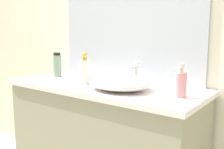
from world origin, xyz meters
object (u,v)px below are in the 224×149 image
at_px(soap_dispenser, 180,83).
at_px(lotion_bottle, 57,65).
at_px(spray_can, 84,71).
at_px(perfume_bottle, 84,71).
at_px(sink_basin, 119,82).

distance_m(soap_dispenser, lotion_bottle, 1.05).
bearing_deg(soap_dispenser, spray_can, -177.18).
relative_size(soap_dispenser, lotion_bottle, 1.01).
xyz_separation_m(perfume_bottle, spray_can, (0.13, -0.13, 0.03)).
bearing_deg(soap_dispenser, perfume_bottle, 172.78).
relative_size(sink_basin, spray_can, 1.85).
height_order(lotion_bottle, perfume_bottle, lotion_bottle).
bearing_deg(lotion_bottle, sink_basin, -8.78).
xyz_separation_m(lotion_bottle, spray_can, (0.38, -0.10, -0.00)).
bearing_deg(soap_dispenser, lotion_bottle, 176.51).
height_order(sink_basin, soap_dispenser, soap_dispenser).
height_order(sink_basin, lotion_bottle, lotion_bottle).
distance_m(soap_dispenser, spray_can, 0.67).
bearing_deg(lotion_bottle, perfume_bottle, 8.64).
xyz_separation_m(sink_basin, spray_can, (-0.29, 0.01, 0.05)).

